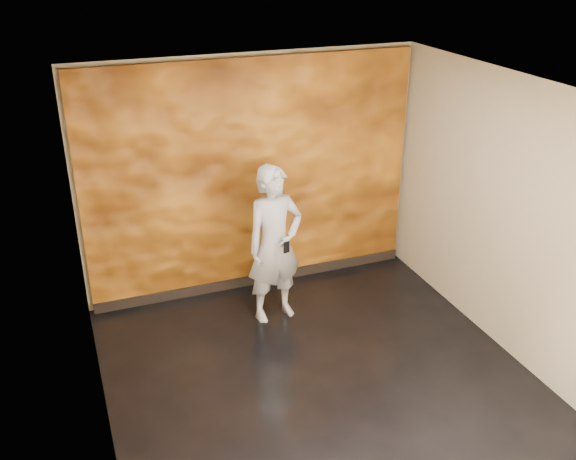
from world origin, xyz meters
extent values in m
cube|color=black|center=(0.00, 0.00, -0.01)|extent=(4.00, 4.00, 0.01)
cube|color=tan|center=(0.00, 2.00, 1.40)|extent=(4.00, 0.02, 2.80)
cube|color=tan|center=(0.00, -2.00, 1.40)|extent=(4.00, 0.02, 2.80)
cube|color=tan|center=(-2.00, 0.00, 1.40)|extent=(0.02, 4.00, 2.80)
cube|color=tan|center=(2.00, 0.00, 1.40)|extent=(0.02, 4.00, 2.80)
cube|color=white|center=(0.00, 0.00, 2.80)|extent=(4.00, 4.00, 0.01)
cube|color=orange|center=(0.00, 1.96, 1.38)|extent=(3.90, 0.06, 2.75)
cube|color=black|center=(0.00, 1.92, 0.06)|extent=(3.90, 0.04, 0.12)
imported|color=#8D919C|center=(-0.02, 1.16, 0.89)|extent=(0.71, 0.52, 1.79)
cube|color=black|center=(0.02, 0.91, 0.97)|extent=(0.07, 0.03, 0.13)
camera|label=1|loc=(-2.09, -4.70, 3.96)|focal=40.00mm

